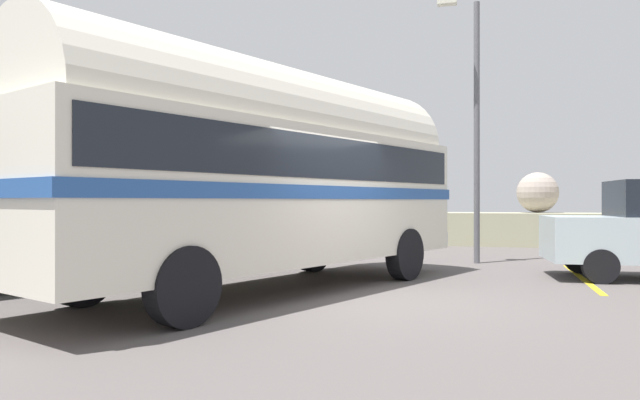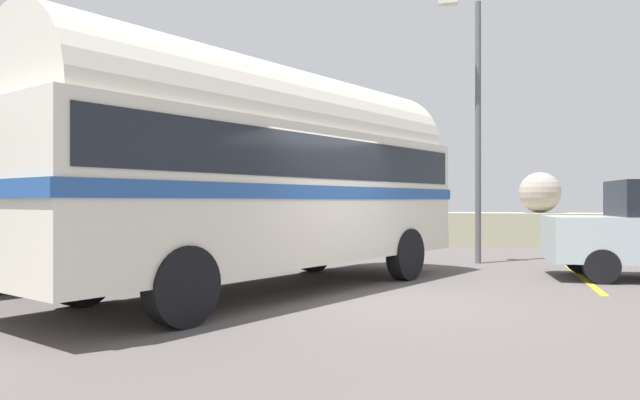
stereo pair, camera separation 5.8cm
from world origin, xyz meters
name	(u,v)px [view 2 (the right image)]	position (x,y,z in m)	size (l,w,h in m)	color
ground	(369,300)	(0.00, 0.00, 0.01)	(32.00, 26.00, 0.02)	#564F4E
breakwater	(439,224)	(0.12, 11.82, 0.69)	(31.36, 2.42, 2.46)	#A8A686
vintage_coach	(267,167)	(-1.77, 0.33, 2.05)	(5.45, 8.85, 3.70)	black
second_coach	(68,171)	(-5.76, 0.52, 2.05)	(6.11, 8.71, 3.70)	black
lamp_post	(474,115)	(1.40, 5.65, 3.51)	(0.94, 0.77, 6.21)	#5B5B60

